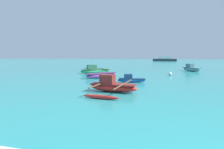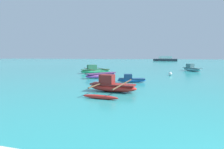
{
  "view_description": "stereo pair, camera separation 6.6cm",
  "coord_description": "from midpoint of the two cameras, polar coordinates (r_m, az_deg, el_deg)",
  "views": [
    {
      "loc": [
        -2.74,
        -1.86,
        2.05
      ],
      "look_at": [
        -7.02,
        14.57,
        0.25
      ],
      "focal_mm": 28.0,
      "sensor_mm": 36.0,
      "label": 1
    },
    {
      "loc": [
        -2.67,
        -1.84,
        2.05
      ],
      "look_at": [
        -7.02,
        14.57,
        0.25
      ],
      "focal_mm": 28.0,
      "sensor_mm": 36.0,
      "label": 2
    }
  ],
  "objects": [
    {
      "name": "moored_boat_3",
      "position": [
        20.99,
        -5.7,
        1.35
      ],
      "size": [
        4.61,
        4.96,
        1.02
      ],
      "rotation": [
        0.0,
        0.0,
        0.68
      ],
      "color": "#3FB374",
      "rests_on": "ground_plane"
    },
    {
      "name": "distant_ferry",
      "position": [
        74.28,
        16.73,
        4.85
      ],
      "size": [
        9.26,
        2.04,
        2.04
      ],
      "color": "#2D333D",
      "rests_on": "ground_plane"
    },
    {
      "name": "moored_boat_1",
      "position": [
        10.1,
        -0.1,
        -3.78
      ],
      "size": [
        2.85,
        4.03,
        0.97
      ],
      "rotation": [
        0.0,
        0.0,
        -0.08
      ],
      "color": "red",
      "rests_on": "ground_plane"
    },
    {
      "name": "moored_boat_0",
      "position": [
        16.44,
        -3.64,
        -0.2
      ],
      "size": [
        2.57,
        2.98,
        0.48
      ],
      "rotation": [
        0.0,
        0.0,
        0.89
      ],
      "color": "#914097",
      "rests_on": "ground_plane"
    },
    {
      "name": "moored_boat_2",
      "position": [
        26.18,
        24.43,
        1.79
      ],
      "size": [
        2.4,
        2.89,
        1.0
      ],
      "rotation": [
        0.0,
        0.0,
        -0.95
      ],
      "color": "#73BEC7",
      "rests_on": "ground_plane"
    },
    {
      "name": "mooring_buoy_0",
      "position": [
        19.24,
        18.37,
        0.17
      ],
      "size": [
        0.37,
        0.37,
        0.37
      ],
      "color": "white",
      "rests_on": "ground_plane"
    },
    {
      "name": "moored_boat_4",
      "position": [
        13.79,
        6.09,
        -1.57
      ],
      "size": [
        2.31,
        1.09,
        0.65
      ],
      "rotation": [
        0.0,
        0.0,
        0.22
      ],
      "color": "#1E65B3",
      "rests_on": "ground_plane"
    }
  ]
}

